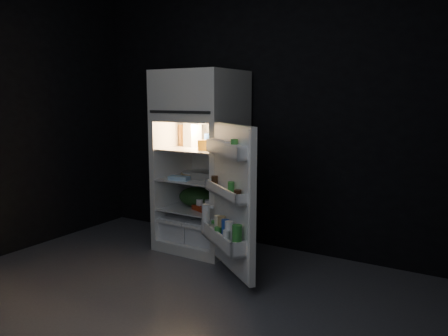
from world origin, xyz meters
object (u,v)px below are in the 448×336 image
Objects in this scene: refrigerator at (202,155)px; fridge_door at (230,202)px; egg_carton at (207,176)px; milk_jug at (192,135)px; yogurt_tray at (205,208)px.

refrigerator reaches higher than fridge_door.
egg_carton is at bearing -41.70° from refrigerator.
refrigerator is 0.26m from egg_carton.
refrigerator is 5.85× the size of egg_carton.
milk_jug is (-0.81, 0.62, 0.47)m from fridge_door.
fridge_door is 5.08× the size of milk_jug.
fridge_door reaches higher than egg_carton.
refrigerator is 7.42× the size of milk_jug.
egg_carton is 0.31m from yogurt_tray.
refrigerator reaches higher than egg_carton.
fridge_door is 1.12m from milk_jug.
fridge_door is at bearing -21.56° from milk_jug.
yogurt_tray is at bearing -84.14° from egg_carton.
egg_carton reaches higher than yogurt_tray.
egg_carton is at bearing 117.59° from yogurt_tray.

